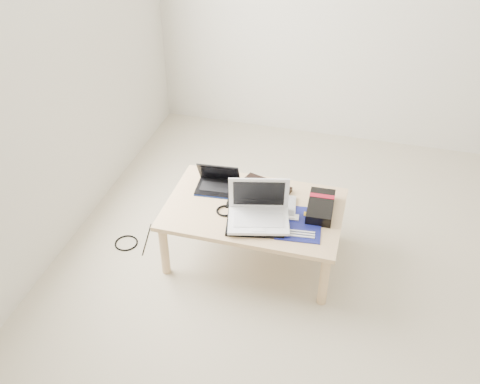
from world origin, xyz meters
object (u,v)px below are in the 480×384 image
(netbook, at_px, (218,183))
(white_laptop, at_px, (259,211))
(coffee_table, at_px, (254,213))
(gpu_box, at_px, (321,207))

(netbook, relative_size, white_laptop, 0.70)
(coffee_table, xyz_separation_m, white_laptop, (0.06, -0.12, 0.12))
(netbook, relative_size, gpu_box, 0.91)
(netbook, height_order, white_laptop, white_laptop)
(coffee_table, xyz_separation_m, netbook, (-0.28, 0.14, 0.09))
(coffee_table, height_order, gpu_box, gpu_box)
(coffee_table, bearing_deg, netbook, 153.31)
(white_laptop, bearing_deg, gpu_box, 28.96)
(netbook, bearing_deg, coffee_table, -26.69)
(netbook, height_order, gpu_box, netbook)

